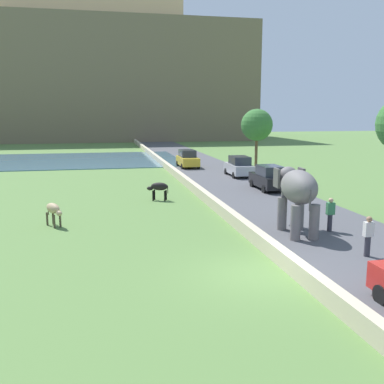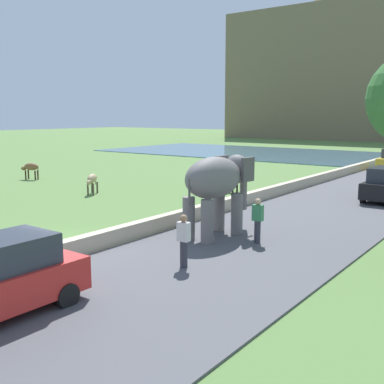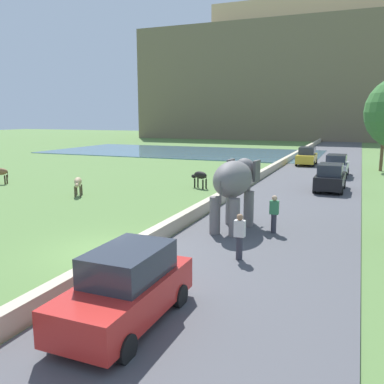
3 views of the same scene
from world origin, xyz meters
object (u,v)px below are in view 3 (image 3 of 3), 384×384
(elephant, at_px, (235,183))
(cow_tan, at_px, (78,182))
(car_red, at_px, (126,288))
(cow_black, at_px, (200,176))
(person_trailing, at_px, (240,236))
(car_yellow, at_px, (307,156))
(person_beside_elephant, at_px, (274,214))
(car_black, at_px, (330,178))
(car_silver, at_px, (336,166))

(elephant, distance_m, cow_tan, 11.62)
(car_red, height_order, cow_black, car_red)
(cow_tan, bearing_deg, elephant, -18.76)
(person_trailing, xyz_separation_m, cow_tan, (-12.20, 7.37, -0.04))
(person_trailing, relative_size, cow_tan, 1.20)
(car_yellow, bearing_deg, person_beside_elephant, -86.12)
(person_beside_elephant, bearing_deg, cow_tan, 163.48)
(person_trailing, bearing_deg, car_red, -104.04)
(car_black, bearing_deg, person_beside_elephant, -97.30)
(car_red, relative_size, cow_tan, 2.95)
(car_yellow, distance_m, car_red, 34.03)
(elephant, distance_m, cow_black, 10.49)
(car_silver, xyz_separation_m, cow_tan, (-14.07, -14.39, -0.06))
(person_beside_elephant, bearing_deg, elephant, 178.89)
(elephant, bearing_deg, person_beside_elephant, -1.11)
(car_yellow, bearing_deg, cow_black, -107.37)
(elephant, bearing_deg, cow_black, 119.18)
(cow_tan, bearing_deg, car_yellow, 63.14)
(car_yellow, xyz_separation_m, car_silver, (3.15, -7.17, 0.00))
(car_red, xyz_separation_m, car_silver, (3.15, 26.86, 0.00))
(elephant, xyz_separation_m, person_beside_elephant, (1.70, -0.03, -1.16))
(elephant, relative_size, car_silver, 0.87)
(elephant, distance_m, person_beside_elephant, 2.06)
(person_beside_elephant, bearing_deg, person_trailing, -96.95)
(car_black, relative_size, car_silver, 1.00)
(person_beside_elephant, xyz_separation_m, car_red, (-1.72, -8.72, 0.03))
(elephant, relative_size, car_black, 0.87)
(car_silver, bearing_deg, car_black, -90.00)
(person_beside_elephant, bearing_deg, car_silver, 85.49)
(car_silver, bearing_deg, cow_tan, -134.35)
(cow_black, bearing_deg, elephant, -60.82)
(car_yellow, distance_m, cow_black, 16.96)
(person_trailing, xyz_separation_m, car_silver, (1.87, 21.76, 0.03))
(person_trailing, height_order, car_yellow, car_yellow)
(elephant, height_order, car_silver, elephant)
(car_yellow, relative_size, cow_tan, 2.96)
(car_silver, height_order, cow_tan, car_silver)
(car_black, height_order, cow_black, car_black)
(elephant, xyz_separation_m, car_yellow, (-0.02, 25.28, -1.14))
(car_red, bearing_deg, elephant, 89.89)
(car_yellow, xyz_separation_m, cow_black, (-5.06, -16.18, -0.06))
(person_trailing, height_order, car_black, car_black)
(car_yellow, distance_m, car_silver, 7.83)
(car_yellow, bearing_deg, person_trailing, -87.48)
(elephant, xyz_separation_m, person_trailing, (1.26, -3.66, -1.16))
(elephant, height_order, car_yellow, elephant)
(car_yellow, xyz_separation_m, car_red, (0.00, -34.03, 0.00))
(car_yellow, distance_m, cow_tan, 24.17)
(car_red, bearing_deg, car_silver, 83.31)
(car_yellow, height_order, car_red, same)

